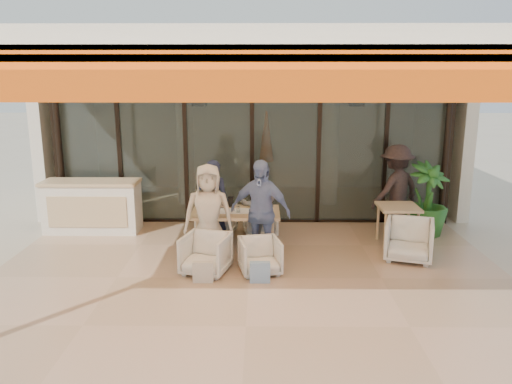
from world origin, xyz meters
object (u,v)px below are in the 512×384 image
diner_navy (214,202)px  potted_palm (427,200)px  diner_periwinkle (260,212)px  standing_woman (396,190)px  chair_near_left (206,252)px  diner_grey (260,205)px  chair_far_right (260,220)px  side_table (398,211)px  chair_near_right (260,255)px  dining_table (235,214)px  diner_cream (208,214)px  chair_far_left (216,219)px  host_counter (92,206)px  side_chair (409,238)px

diner_navy → potted_palm: (4.00, 0.51, -0.07)m
diner_periwinkle → standing_woman: standing_woman is taller
chair_near_left → diner_grey: 1.68m
chair_far_right → diner_periwinkle: 1.51m
side_table → chair_near_right: bearing=-151.4°
diner_periwinkle → side_table: 2.62m
diner_grey → chair_near_right: bearing=80.3°
chair_near_left → diner_grey: (0.84, 1.40, 0.40)m
side_table → chair_far_right: bearing=167.4°
side_table → potted_palm: 0.89m
side_table → dining_table: bearing=-172.3°
diner_cream → diner_navy: bearing=87.5°
dining_table → diner_grey: diner_grey is taller
chair_far_left → diner_cream: 1.48m
chair_far_left → dining_table: bearing=127.4°
chair_near_left → chair_near_right: 0.84m
chair_far_right → side_table: (2.47, -0.55, 0.33)m
chair_far_right → diner_navy: diner_navy is taller
host_counter → chair_far_right: bearing=-2.7°
diner_periwinkle → standing_woman: (2.61, 1.59, 0.01)m
diner_cream → dining_table: bearing=45.3°
chair_near_left → potted_palm: 4.45m
chair_near_right → potted_palm: (3.16, 1.91, 0.40)m
diner_navy → potted_palm: 4.03m
chair_far_left → side_table: bearing=-175.8°
chair_far_left → diner_periwinkle: 1.71m
dining_table → chair_near_right: (0.43, -0.96, -0.38)m
diner_grey → diner_cream: 1.23m
diner_grey → diner_periwinkle: size_ratio=0.86×
dining_table → chair_far_left: bearing=113.7°
chair_far_left → potted_palm: bearing=-166.1°
side_table → potted_palm: bearing=39.4°
potted_palm → diner_grey: bearing=-170.8°
host_counter → chair_far_left: (2.43, -0.16, -0.20)m
chair_far_right → side_chair: side_chair is taller
diner_periwinkle → side_chair: (2.47, 0.10, -0.47)m
side_chair → potted_palm: bearing=80.3°
chair_far_left → chair_near_right: 2.08m
side_table → side_chair: side_chair is taller
diner_navy → dining_table: bearing=145.3°
chair_near_right → diner_cream: 1.10m
diner_navy → host_counter: bearing=-2.9°
diner_navy → diner_grey: bearing=-167.7°
host_counter → standing_woman: bearing=0.3°
diner_periwinkle → chair_far_right: bearing=107.7°
chair_far_left → chair_near_left: chair_near_left is taller
chair_far_left → diner_cream: (0.00, -1.40, 0.48)m
chair_far_right → chair_near_right: size_ratio=0.99×
side_table → standing_woman: standing_woman is taller
host_counter → side_table: 5.78m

